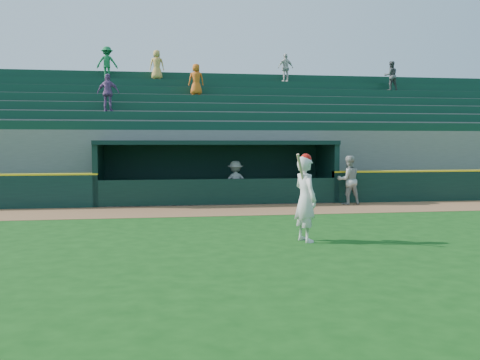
{
  "coord_description": "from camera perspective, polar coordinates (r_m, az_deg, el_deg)",
  "views": [
    {
      "loc": [
        -2.4,
        -13.61,
        2.38
      ],
      "look_at": [
        0.0,
        1.6,
        1.3
      ],
      "focal_mm": 40.0,
      "sensor_mm": 36.0,
      "label": 1
    }
  ],
  "objects": [
    {
      "name": "ground",
      "position": [
        14.02,
        1.02,
        -5.76
      ],
      "size": [
        120.0,
        120.0,
        0.0
      ],
      "primitive_type": "plane",
      "color": "#124210",
      "rests_on": "ground"
    },
    {
      "name": "warning_track",
      "position": [
        18.81,
        -1.57,
        -3.24
      ],
      "size": [
        40.0,
        3.0,
        0.01
      ],
      "primitive_type": "cube",
      "color": "brown",
      "rests_on": "ground"
    },
    {
      "name": "dugout_player_front",
      "position": [
        21.0,
        11.49,
        -0.0
      ],
      "size": [
        0.94,
        0.74,
        1.88
      ],
      "primitive_type": "imported",
      "rotation": [
        0.0,
        0.0,
        3.18
      ],
      "color": "#AAAAA5",
      "rests_on": "ground"
    },
    {
      "name": "dugout_player_inside",
      "position": [
        21.1,
        -0.48,
        -0.2
      ],
      "size": [
        1.08,
        0.63,
        1.66
      ],
      "primitive_type": "imported",
      "rotation": [
        0.0,
        0.0,
        3.13
      ],
      "color": "#9A9A95",
      "rests_on": "ground"
    },
    {
      "name": "dugout",
      "position": [
        21.77,
        -2.62,
        1.31
      ],
      "size": [
        9.4,
        2.8,
        2.46
      ],
      "color": "slate",
      "rests_on": "ground"
    },
    {
      "name": "stands",
      "position": [
        26.29,
        -3.77,
        4.03
      ],
      "size": [
        34.5,
        6.25,
        7.09
      ],
      "color": "slate",
      "rests_on": "ground"
    },
    {
      "name": "batter_at_plate",
      "position": [
        12.92,
        7.0,
        -1.91
      ],
      "size": [
        0.68,
        0.87,
        2.13
      ],
      "color": "silver",
      "rests_on": "ground"
    }
  ]
}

